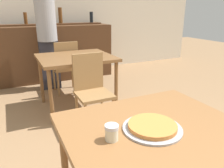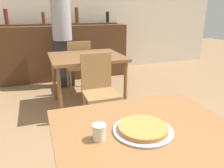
{
  "view_description": "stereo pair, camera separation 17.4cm",
  "coord_description": "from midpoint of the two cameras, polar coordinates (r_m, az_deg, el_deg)",
  "views": [
    {
      "loc": [
        -0.73,
        -0.94,
        1.39
      ],
      "look_at": [
        -0.02,
        0.55,
        0.83
      ],
      "focal_mm": 35.0,
      "sensor_mm": 36.0,
      "label": 1
    },
    {
      "loc": [
        -0.57,
        -1.0,
        1.39
      ],
      "look_at": [
        -0.02,
        0.55,
        0.83
      ],
      "focal_mm": 35.0,
      "sensor_mm": 36.0,
      "label": 2
    }
  ],
  "objects": [
    {
      "name": "person_standing",
      "position": [
        4.07,
        -17.82,
        12.4
      ],
      "size": [
        0.34,
        0.34,
        1.82
      ],
      "color": "#2D2D38",
      "rests_on": "ground_plane"
    },
    {
      "name": "chair_far_side_back",
      "position": [
        3.79,
        -13.29,
        5.0
      ],
      "size": [
        0.4,
        0.4,
        0.9
      ],
      "rotation": [
        0.0,
        0.0,
        3.14
      ],
      "color": "olive",
      "rests_on": "ground_plane"
    },
    {
      "name": "pizza_tray",
      "position": [
        1.3,
        6.67,
        -11.18
      ],
      "size": [
        0.35,
        0.35,
        0.04
      ],
      "color": "#A3A3A8",
      "rests_on": "dining_table_near"
    },
    {
      "name": "bar_back_shelf",
      "position": [
        4.78,
        -18.48,
        14.97
      ],
      "size": [
        2.39,
        0.24,
        0.34
      ],
      "color": "#4C2D19",
      "rests_on": "bar_counter"
    },
    {
      "name": "cheese_shaker",
      "position": [
        1.19,
        -4.39,
        -12.61
      ],
      "size": [
        0.08,
        0.08,
        0.09
      ],
      "color": "beige",
      "rests_on": "dining_table_near"
    },
    {
      "name": "dining_table_near",
      "position": [
        1.38,
        7.06,
        -13.66
      ],
      "size": [
        1.07,
        0.88,
        0.73
      ],
      "color": "brown",
      "rests_on": "ground_plane"
    },
    {
      "name": "chair_far_side_front",
      "position": [
        2.64,
        -7.29,
        -0.65
      ],
      "size": [
        0.4,
        0.4,
        0.9
      ],
      "color": "olive",
      "rests_on": "ground_plane"
    },
    {
      "name": "wall_back",
      "position": [
        5.13,
        -19.3,
        17.99
      ],
      "size": [
        8.0,
        0.05,
        2.8
      ],
      "color": "silver",
      "rests_on": "ground_plane"
    },
    {
      "name": "bar_counter",
      "position": [
        4.71,
        -17.4,
        7.68
      ],
      "size": [
        2.6,
        0.56,
        1.09
      ],
      "color": "#4C2D19",
      "rests_on": "ground_plane"
    },
    {
      "name": "dining_table_far",
      "position": [
        3.16,
        -11.01,
        5.63
      ],
      "size": [
        1.02,
        0.9,
        0.77
      ],
      "color": "brown",
      "rests_on": "ground_plane"
    }
  ]
}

